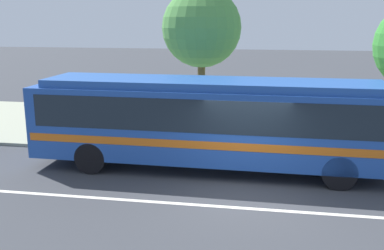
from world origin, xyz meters
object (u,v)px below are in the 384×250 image
Objects in this scene: bus_stop_sign at (314,110)px; street_tree_near_stop at (202,28)px; transit_bus at (211,118)px; pedestrian_waiting_near_sign at (355,119)px.

bus_stop_sign is 5.27m from street_tree_near_stop.
transit_bus is at bearing -148.60° from bus_stop_sign.
transit_bus is 6.10m from pedestrian_waiting_near_sign.
pedestrian_waiting_near_sign is at bearing 34.64° from transit_bus.
street_tree_near_stop is at bearing 178.56° from pedestrian_waiting_near_sign.
transit_bus is 4.80× the size of bus_stop_sign.
pedestrian_waiting_near_sign is 0.28× the size of street_tree_near_stop.
bus_stop_sign reaches higher than pedestrian_waiting_near_sign.
street_tree_near_stop is (-4.22, 1.54, 2.75)m from bus_stop_sign.
bus_stop_sign is at bearing -20.07° from street_tree_near_stop.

